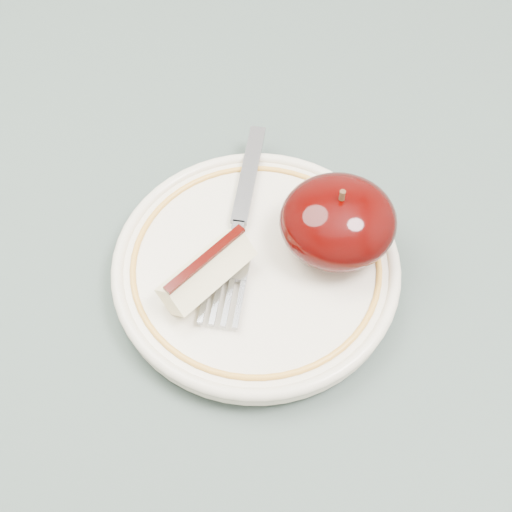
{
  "coord_description": "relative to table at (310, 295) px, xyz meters",
  "views": [
    {
      "loc": [
        -0.06,
        -0.3,
        1.19
      ],
      "look_at": [
        -0.05,
        -0.03,
        0.78
      ],
      "focal_mm": 50.0,
      "sensor_mm": 36.0,
      "label": 1
    }
  ],
  "objects": [
    {
      "name": "apple_half",
      "position": [
        0.01,
        -0.02,
        0.13
      ],
      "size": [
        0.08,
        0.08,
        0.06
      ],
      "color": "black",
      "rests_on": "plate"
    },
    {
      "name": "plate",
      "position": [
        -0.05,
        -0.03,
        0.1
      ],
      "size": [
        0.2,
        0.2,
        0.02
      ],
      "color": "beige",
      "rests_on": "table"
    },
    {
      "name": "fork",
      "position": [
        -0.06,
        -0.0,
        0.11
      ],
      "size": [
        0.06,
        0.18,
        0.0
      ],
      "rotation": [
        0.0,
        0.0,
        1.35
      ],
      "color": "gray",
      "rests_on": "plate"
    },
    {
      "name": "table",
      "position": [
        0.0,
        0.0,
        0.0
      ],
      "size": [
        0.9,
        0.9,
        0.75
      ],
      "color": "brown",
      "rests_on": "ground"
    },
    {
      "name": "apple_wedge",
      "position": [
        -0.08,
        -0.05,
        0.12
      ],
      "size": [
        0.07,
        0.07,
        0.03
      ],
      "rotation": [
        0.0,
        0.0,
        0.74
      ],
      "color": "#FAF0B8",
      "rests_on": "plate"
    }
  ]
}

